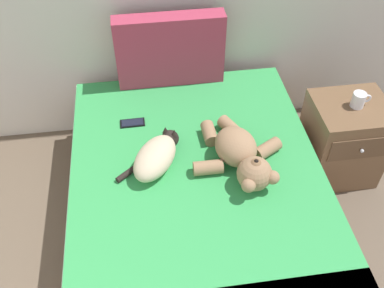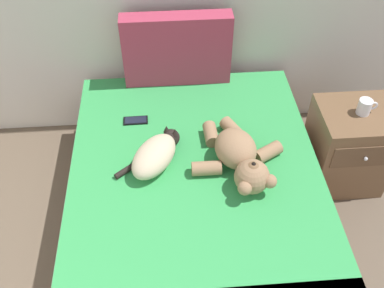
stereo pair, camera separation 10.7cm
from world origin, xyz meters
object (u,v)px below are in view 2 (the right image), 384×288
Objects in this scene: bed at (196,205)px; cat at (156,154)px; patterned_cushion at (177,50)px; nightstand at (348,147)px; mug at (365,107)px; teddy_bear at (240,157)px; cell_phone at (136,120)px.

bed is 0.40m from cat.
cat is (-0.16, -0.75, -0.17)m from patterned_cushion.
patterned_cushion is (-0.05, 0.87, 0.49)m from bed.
bed is 4.67× the size of cat.
nightstand is at bearing 19.13° from bed.
cat is at bearing -101.95° from patterned_cushion.
mug reaches higher than nightstand.
bed is at bearing -86.49° from patterned_cushion.
bed is at bearing -28.20° from cat.
cat is 3.39× the size of mug.
cat is 0.46m from teddy_bear.
cell_phone is (-0.57, 0.43, -0.08)m from teddy_bear.
patterned_cushion reaches higher than teddy_bear.
cat is at bearing -169.08° from nightstand.
teddy_bear is at bearing -158.50° from nightstand.
patterned_cushion is 5.77× the size of mug.
mug is (0.78, 0.30, 0.05)m from teddy_bear.
patterned_cushion is at bearing 109.49° from teddy_bear.
mug reaches higher than bed.
nightstand is (1.22, 0.23, -0.28)m from cat.
cat is 0.71× the size of nightstand.
nightstand is (1.06, -0.52, -0.44)m from patterned_cushion.
cell_phone is at bearing 174.79° from mug.
cat is 1.26m from mug.
mug is (1.23, 0.23, 0.06)m from cat.
cat is (-0.21, 0.11, 0.32)m from bed.
teddy_bear is (0.45, -0.07, 0.01)m from cat.
bed is at bearing -160.87° from nightstand.
patterned_cushion is 1.20m from mug.
nightstand is at bearing 177.11° from mug.
bed is 1.07m from nightstand.
nightstand is 0.34m from mug.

